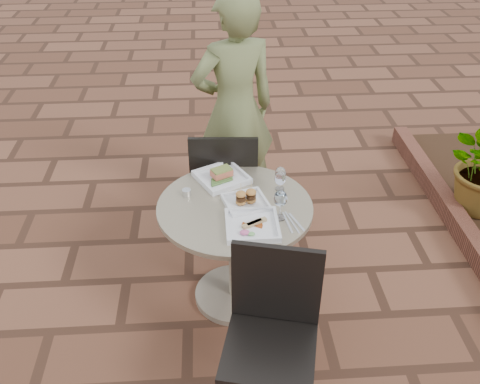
{
  "coord_description": "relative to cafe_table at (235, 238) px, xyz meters",
  "views": [
    {
      "loc": [
        -0.25,
        -2.69,
        2.52
      ],
      "look_at": [
        -0.08,
        -0.19,
        0.82
      ],
      "focal_mm": 40.0,
      "sensor_mm": 36.0,
      "label": 1
    }
  ],
  "objects": [
    {
      "name": "chair_near",
      "position": [
        0.14,
        -0.72,
        0.07
      ],
      "size": [
        0.53,
        0.53,
        0.93
      ],
      "rotation": [
        0.0,
        0.0,
        -0.24
      ],
      "color": "black",
      "rests_on": "ground"
    },
    {
      "name": "plate_tuna",
      "position": [
        0.08,
        -0.22,
        0.26
      ],
      "size": [
        0.29,
        0.29,
        0.03
      ],
      "rotation": [
        0.0,
        0.0,
        -0.0
      ],
      "color": "silver",
      "rests_on": "cafe_table"
    },
    {
      "name": "wine_glass_mid",
      "position": [
        0.27,
        0.08,
        0.36
      ],
      "size": [
        0.07,
        0.07,
        0.16
      ],
      "color": "white",
      "rests_on": "cafe_table"
    },
    {
      "name": "ground",
      "position": [
        0.11,
        0.19,
        -0.48
      ],
      "size": [
        60.0,
        60.0,
        0.0
      ],
      "primitive_type": "plane",
      "color": "brown",
      "rests_on": "ground"
    },
    {
      "name": "cutlery_set",
      "position": [
        0.3,
        -0.19,
        0.25
      ],
      "size": [
        0.15,
        0.22,
        0.0
      ],
      "primitive_type": null,
      "rotation": [
        0.0,
        0.0,
        0.28
      ],
      "color": "silver",
      "rests_on": "cafe_table"
    },
    {
      "name": "wine_glass_far",
      "position": [
        0.28,
        0.15,
        0.35
      ],
      "size": [
        0.06,
        0.06,
        0.15
      ],
      "color": "white",
      "rests_on": "cafe_table"
    },
    {
      "name": "planter_curb",
      "position": [
        1.71,
        0.49,
        -0.41
      ],
      "size": [
        0.12,
        3.0,
        0.15
      ],
      "primitive_type": "cube",
      "color": "brown",
      "rests_on": "ground"
    },
    {
      "name": "chair_far",
      "position": [
        -0.04,
        0.55,
        0.07
      ],
      "size": [
        0.47,
        0.47,
        0.93
      ],
      "rotation": [
        0.0,
        0.0,
        3.08
      ],
      "color": "black",
      "rests_on": "ground"
    },
    {
      "name": "wine_glass_right",
      "position": [
        0.24,
        -0.14,
        0.37
      ],
      "size": [
        0.08,
        0.08,
        0.18
      ],
      "color": "white",
      "rests_on": "cafe_table"
    },
    {
      "name": "plate_salmon",
      "position": [
        -0.06,
        0.28,
        0.27
      ],
      "size": [
        0.38,
        0.38,
        0.08
      ],
      "rotation": [
        0.0,
        0.0,
        0.48
      ],
      "color": "silver",
      "rests_on": "cafe_table"
    },
    {
      "name": "plate_sliders",
      "position": [
        0.06,
        -0.0,
        0.28
      ],
      "size": [
        0.29,
        0.29,
        0.15
      ],
      "rotation": [
        0.0,
        0.0,
        0.26
      ],
      "color": "silver",
      "rests_on": "cafe_table"
    },
    {
      "name": "diner",
      "position": [
        0.06,
        0.98,
        0.37
      ],
      "size": [
        0.72,
        0.58,
        1.71
      ],
      "primitive_type": "imported",
      "rotation": [
        0.0,
        0.0,
        3.45
      ],
      "color": "#606839",
      "rests_on": "ground"
    },
    {
      "name": "cafe_table",
      "position": [
        0.0,
        0.0,
        0.0
      ],
      "size": [
        0.9,
        0.9,
        0.73
      ],
      "color": "gray",
      "rests_on": "ground"
    },
    {
      "name": "steel_ramekin",
      "position": [
        -0.28,
        0.12,
        0.27
      ],
      "size": [
        0.07,
        0.07,
        0.04
      ],
      "primitive_type": "cylinder",
      "rotation": [
        0.0,
        0.0,
        -0.34
      ],
      "color": "silver",
      "rests_on": "cafe_table"
    }
  ]
}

